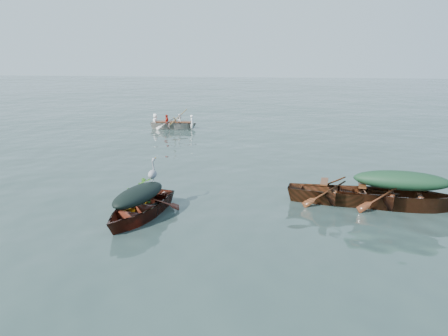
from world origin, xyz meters
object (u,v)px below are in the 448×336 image
object	(u,v)px
yellow_dinghy	(134,207)
green_tarp_boat	(398,208)
open_wooden_boat	(342,203)
rowed_boat	(174,129)
dark_covered_boat	(140,218)
heron	(153,179)

from	to	relation	value
yellow_dinghy	green_tarp_boat	xyz separation A→B (m)	(7.27, 1.00, 0.00)
green_tarp_boat	open_wooden_boat	distance (m)	1.53
yellow_dinghy	open_wooden_boat	xyz separation A→B (m)	(5.75, 1.17, 0.00)
yellow_dinghy	rowed_boat	world-z (taller)	rowed_boat
dark_covered_boat	heron	xyz separation A→B (m)	(0.12, 0.84, 0.82)
green_tarp_boat	heron	distance (m)	6.83
green_tarp_boat	open_wooden_boat	xyz separation A→B (m)	(-1.52, 0.17, 0.00)
rowed_boat	heron	world-z (taller)	heron
heron	dark_covered_boat	bearing A→B (deg)	-99.20
dark_covered_boat	rowed_boat	bearing A→B (deg)	113.70
open_wooden_boat	green_tarp_boat	bearing A→B (deg)	-89.50
green_tarp_boat	rowed_boat	size ratio (longest dim) A/B	1.25
dark_covered_boat	open_wooden_boat	size ratio (longest dim) A/B	0.88
yellow_dinghy	heron	xyz separation A→B (m)	(0.55, 0.06, 0.82)
dark_covered_boat	heron	distance (m)	1.18
dark_covered_boat	yellow_dinghy	bearing A→B (deg)	131.21
open_wooden_boat	rowed_boat	world-z (taller)	open_wooden_boat
dark_covered_boat	green_tarp_boat	world-z (taller)	green_tarp_boat
dark_covered_boat	rowed_boat	size ratio (longest dim) A/B	1.02
green_tarp_boat	open_wooden_boat	size ratio (longest dim) A/B	1.08
dark_covered_boat	heron	world-z (taller)	heron
yellow_dinghy	dark_covered_boat	world-z (taller)	dark_covered_boat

